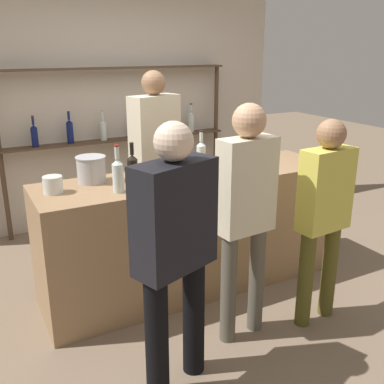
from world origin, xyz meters
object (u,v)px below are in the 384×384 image
(counter_bottle_0, at_px, (182,152))
(counter_bottle_1, at_px, (133,169))
(counter_bottle_3, at_px, (201,156))
(counter_bottle_2, at_px, (118,174))
(customer_left, at_px, (175,243))
(customer_center, at_px, (246,205))
(ice_bucket, at_px, (91,169))
(customer_right, at_px, (324,208))
(cork_jar, at_px, (53,185))
(server_behind_counter, at_px, (155,147))
(wine_glass, at_px, (258,151))

(counter_bottle_0, relative_size, counter_bottle_1, 1.17)
(counter_bottle_1, xyz_separation_m, counter_bottle_3, (0.63, 0.09, 0.01))
(counter_bottle_2, bearing_deg, customer_left, -88.24)
(counter_bottle_1, bearing_deg, customer_center, -54.80)
(counter_bottle_3, bearing_deg, ice_bucket, 170.42)
(counter_bottle_0, distance_m, counter_bottle_2, 0.77)
(customer_right, bearing_deg, customer_center, 74.98)
(counter_bottle_1, height_order, customer_center, customer_center)
(cork_jar, distance_m, server_behind_counter, 1.49)
(counter_bottle_3, xyz_separation_m, wine_glass, (0.56, -0.01, -0.01))
(counter_bottle_2, xyz_separation_m, customer_right, (1.26, -0.74, -0.23))
(counter_bottle_0, xyz_separation_m, wine_glass, (0.65, -0.18, -0.02))
(counter_bottle_3, bearing_deg, counter_bottle_0, 118.74)
(counter_bottle_0, bearing_deg, customer_left, -118.67)
(ice_bucket, height_order, customer_left, customer_left)
(counter_bottle_0, height_order, wine_glass, counter_bottle_0)
(ice_bucket, relative_size, customer_left, 0.14)
(wine_glass, bearing_deg, counter_bottle_2, -172.73)
(counter_bottle_0, distance_m, counter_bottle_1, 0.59)
(wine_glass, distance_m, customer_right, 0.94)
(counter_bottle_1, height_order, cork_jar, counter_bottle_1)
(wine_glass, xyz_separation_m, server_behind_counter, (-0.57, 0.94, -0.09))
(counter_bottle_2, distance_m, server_behind_counter, 1.35)
(counter_bottle_1, height_order, wine_glass, counter_bottle_1)
(counter_bottle_2, relative_size, customer_left, 0.21)
(counter_bottle_0, xyz_separation_m, cork_jar, (-1.10, -0.15, -0.09))
(customer_center, relative_size, customer_left, 1.02)
(customer_center, bearing_deg, counter_bottle_1, 30.15)
(customer_right, bearing_deg, customer_left, 90.70)
(counter_bottle_1, distance_m, counter_bottle_2, 0.18)
(counter_bottle_0, distance_m, customer_center, 0.99)
(ice_bucket, bearing_deg, counter_bottle_2, -73.43)
(ice_bucket, relative_size, customer_right, 0.15)
(counter_bottle_3, bearing_deg, cork_jar, 179.42)
(counter_bottle_1, bearing_deg, counter_bottle_0, 24.81)
(counter_bottle_3, bearing_deg, counter_bottle_2, -166.61)
(counter_bottle_3, relative_size, cork_jar, 2.50)
(counter_bottle_0, relative_size, cork_jar, 2.75)
(ice_bucket, xyz_separation_m, customer_left, (0.13, -1.19, -0.16))
(cork_jar, bearing_deg, customer_left, -67.25)
(cork_jar, distance_m, customer_left, 1.15)
(customer_left, relative_size, server_behind_counter, 0.92)
(counter_bottle_1, bearing_deg, ice_bucket, 136.29)
(wine_glass, height_order, ice_bucket, ice_bucket)
(counter_bottle_1, xyz_separation_m, counter_bottle_2, (-0.15, -0.10, 0.00))
(counter_bottle_1, relative_size, customer_left, 0.20)
(ice_bucket, bearing_deg, server_behind_counter, 41.89)
(cork_jar, bearing_deg, counter_bottle_1, -9.99)
(counter_bottle_1, bearing_deg, customer_right, -36.92)
(cork_jar, height_order, customer_right, customer_right)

